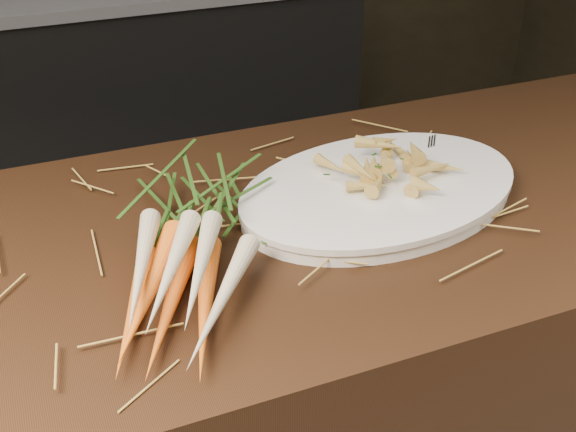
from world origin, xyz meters
The scene contains 6 objects.
back_counter centered at (0.30, 2.18, 0.42)m, with size 1.82×0.62×0.84m.
straw_bedding centered at (0.00, 0.30, 0.91)m, with size 1.40×0.60×0.02m, color #A1863E, non-canonical shape.
root_veg_bunch centered at (0.07, 0.27, 0.95)m, with size 0.34×0.53×0.10m.
serving_platter centered at (0.40, 0.30, 0.91)m, with size 0.49×0.33×0.03m, color white, non-canonical shape.
roasted_veg_heap centered at (0.40, 0.30, 0.95)m, with size 0.24×0.18×0.05m, color #AE8B31, non-canonical shape.
serving_fork centered at (0.58, 0.31, 0.93)m, with size 0.02×0.19×0.00m, color silver.
Camera 1 is at (-0.13, -0.60, 1.50)m, focal length 45.00 mm.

